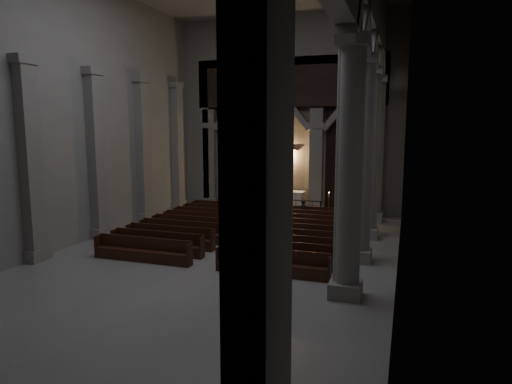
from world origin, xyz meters
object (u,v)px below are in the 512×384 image
Objects in this scene: worshipper at (303,212)px; candle_stand_left at (228,206)px; pews at (244,233)px; altar_rail at (280,204)px; candle_stand_right at (329,212)px; altar at (287,200)px.

candle_stand_left is at bearing 173.82° from worshipper.
candle_stand_left reaches higher than worshipper.
worshipper reaches higher than pews.
candle_stand_left reaches higher than altar_rail.
altar_rail is 3.08m from candle_stand_right.
altar is at bearing 89.44° from pews.
altar is 0.43× the size of altar_rail.
altar_rail is 3.53× the size of candle_stand_left.
worshipper is (1.87, 4.33, 0.34)m from pews.
worshipper is at bearing -20.48° from candle_stand_left.
candle_stand_left is at bearing -178.96° from altar_rail.
worshipper is at bearing -62.91° from altar.
pews is 7.38× the size of worshipper.
candle_stand_right reaches higher than altar.
altar reaches higher than pews.
altar is 1.51× the size of candle_stand_left.
worshipper is at bearing -127.57° from candle_stand_right.
candle_stand_right reaches higher than worshipper.
candle_stand_right is at bearing -9.03° from altar_rail.
candle_stand_left is (-3.40, -1.56, -0.31)m from altar.
candle_stand_left is 0.15× the size of pews.
pews is (-0.08, -7.83, -0.40)m from altar.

